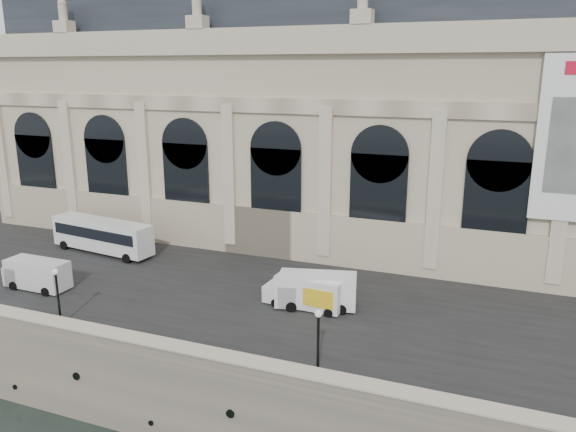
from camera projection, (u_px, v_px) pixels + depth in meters
name	position (u px, v px, depth m)	size (l,w,h in m)	color
quay	(349.00, 253.00, 67.21)	(160.00, 70.00, 6.00)	gray
street	(284.00, 292.00, 47.53)	(160.00, 24.00, 0.06)	#2D2D2D
parapet	(205.00, 359.00, 35.32)	(160.00, 1.40, 1.21)	gray
museum	(291.00, 112.00, 61.34)	(69.00, 18.70, 29.10)	beige
bus_left	(102.00, 235.00, 57.13)	(12.01, 3.98, 3.48)	white
van_b	(35.00, 274.00, 48.05)	(5.79, 2.46, 2.57)	silver
van_c	(312.00, 290.00, 44.16)	(6.64, 3.76, 2.79)	white
box_truck	(305.00, 292.00, 44.19)	(6.55, 2.63, 2.59)	white
lamp_left	(58.00, 298.00, 40.73)	(0.45, 0.45, 4.47)	black
lamp_right	(318.00, 345.00, 33.79)	(0.46, 0.46, 4.50)	black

